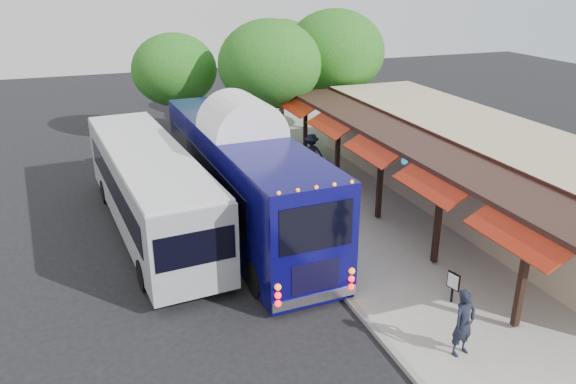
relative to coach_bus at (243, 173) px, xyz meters
name	(u,v)px	position (x,y,z in m)	size (l,w,h in m)	color
ground	(334,286)	(1.45, -5.42, -2.27)	(90.00, 90.00, 0.00)	black
sidewalk	(403,216)	(6.45, -1.42, -2.20)	(10.00, 40.00, 0.15)	#9E9B93
curb	(292,234)	(1.50, -1.42, -2.20)	(0.20, 40.00, 0.16)	gray
station_shelter	(476,167)	(9.83, -1.42, -0.43)	(8.15, 20.00, 3.60)	tan
coach_bus	(243,173)	(0.00, 0.00, 0.00)	(3.42, 13.34, 4.23)	#090650
city_bus	(149,186)	(-3.47, 0.96, -0.43)	(3.81, 12.59, 3.33)	gray
ped_a	(464,323)	(3.08, -9.86, -1.18)	(0.69, 0.45, 1.88)	black
ped_b	(273,178)	(2.05, 2.44, -1.28)	(0.82, 0.64, 1.69)	black
ped_c	(262,168)	(2.05, 4.17, -1.36)	(0.89, 0.37, 1.52)	black
ped_d	(311,153)	(4.85, 4.81, -1.15)	(1.26, 0.73, 1.96)	black
sign_board	(453,282)	(4.33, -7.70, -1.44)	(0.15, 0.45, 1.01)	black
tree_left	(270,64)	(4.32, 9.63, 2.56)	(5.66, 5.66, 7.25)	#382314
tree_mid	(281,54)	(7.25, 16.02, 2.18)	(5.22, 5.22, 6.69)	#382314
tree_right	(335,52)	(8.98, 11.34, 2.78)	(5.91, 5.91, 7.57)	#382314
tree_far	(174,70)	(-0.27, 13.45, 1.93)	(4.93, 4.93, 6.31)	#382314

